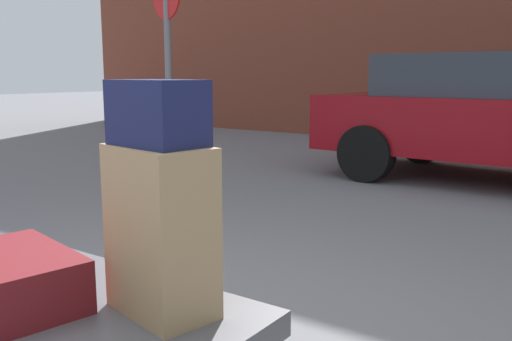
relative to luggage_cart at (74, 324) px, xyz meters
name	(u,v)px	position (x,y,z in m)	size (l,w,h in m)	color
luggage_cart	(74,324)	(0.00, 0.00, 0.00)	(1.37, 0.89, 0.34)	#4C4C51
suitcase_tan_rear_right	(161,231)	(0.30, 0.17, 0.38)	(0.40, 0.25, 0.62)	#9E7F56
suitcase_maroon_front_left	(2,282)	(-0.21, -0.15, 0.17)	(0.57, 0.46, 0.20)	maroon
duffel_bag_navy_topmost_pile	(157,113)	(0.30, 0.17, 0.80)	(0.34, 0.21, 0.23)	#191E47
no_parking_sign	(168,55)	(-2.41, 3.06, 1.13)	(0.49, 0.15, 2.25)	slate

